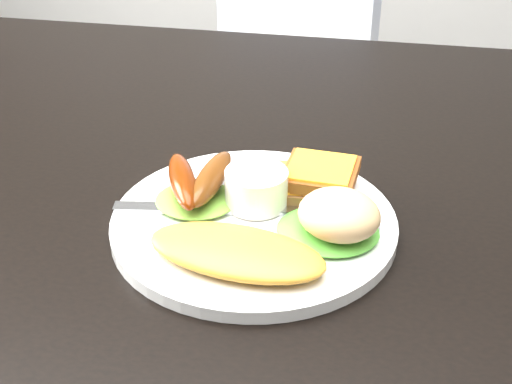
# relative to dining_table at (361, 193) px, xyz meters

# --- Properties ---
(dining_table) EXTENTS (1.20, 0.80, 0.04)m
(dining_table) POSITION_rel_dining_table_xyz_m (0.00, 0.00, 0.00)
(dining_table) COLOR black
(dining_table) RESTS_ON ground
(dining_chair) EXTENTS (0.59, 0.59, 0.05)m
(dining_chair) POSITION_rel_dining_table_xyz_m (-0.22, 0.89, -0.28)
(dining_chair) COLOR tan
(dining_chair) RESTS_ON ground
(person) EXTENTS (0.61, 0.52, 1.43)m
(person) POSITION_rel_dining_table_xyz_m (-0.28, 0.45, -0.02)
(person) COLOR navy
(person) RESTS_ON ground
(plate) EXTENTS (0.25, 0.25, 0.01)m
(plate) POSITION_rel_dining_table_xyz_m (-0.09, -0.11, 0.03)
(plate) COLOR white
(plate) RESTS_ON dining_table
(lettuce_left) EXTENTS (0.08, 0.08, 0.01)m
(lettuce_left) POSITION_rel_dining_table_xyz_m (-0.14, -0.10, 0.04)
(lettuce_left) COLOR #71A330
(lettuce_left) RESTS_ON plate
(lettuce_right) EXTENTS (0.09, 0.08, 0.01)m
(lettuce_right) POSITION_rel_dining_table_xyz_m (-0.02, -0.12, 0.04)
(lettuce_right) COLOR green
(lettuce_right) RESTS_ON plate
(omelette) EXTENTS (0.15, 0.09, 0.02)m
(omelette) POSITION_rel_dining_table_xyz_m (-0.09, -0.18, 0.04)
(omelette) COLOR orange
(omelette) RESTS_ON plate
(sausage_a) EXTENTS (0.06, 0.10, 0.02)m
(sausage_a) POSITION_rel_dining_table_xyz_m (-0.16, -0.10, 0.05)
(sausage_a) COLOR #672A07
(sausage_a) RESTS_ON lettuce_left
(sausage_b) EXTENTS (0.03, 0.10, 0.02)m
(sausage_b) POSITION_rel_dining_table_xyz_m (-0.13, -0.09, 0.05)
(sausage_b) COLOR #61320A
(sausage_b) RESTS_ON lettuce_left
(ramekin) EXTENTS (0.06, 0.06, 0.03)m
(ramekin) POSITION_rel_dining_table_xyz_m (-0.09, -0.09, 0.05)
(ramekin) COLOR white
(ramekin) RESTS_ON plate
(toast_a) EXTENTS (0.07, 0.07, 0.01)m
(toast_a) POSITION_rel_dining_table_xyz_m (-0.06, -0.06, 0.04)
(toast_a) COLOR brown
(toast_a) RESTS_ON plate
(toast_b) EXTENTS (0.07, 0.07, 0.01)m
(toast_b) POSITION_rel_dining_table_xyz_m (-0.04, -0.06, 0.05)
(toast_b) COLOR brown
(toast_b) RESTS_ON toast_a
(potato_salad) EXTENTS (0.09, 0.09, 0.04)m
(potato_salad) POSITION_rel_dining_table_xyz_m (-0.01, -0.13, 0.06)
(potato_salad) COLOR #F6F1B0
(potato_salad) RESTS_ON lettuce_right
(fork) EXTENTS (0.17, 0.04, 0.00)m
(fork) POSITION_rel_dining_table_xyz_m (-0.13, -0.11, 0.03)
(fork) COLOR #ADAFB7
(fork) RESTS_ON plate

